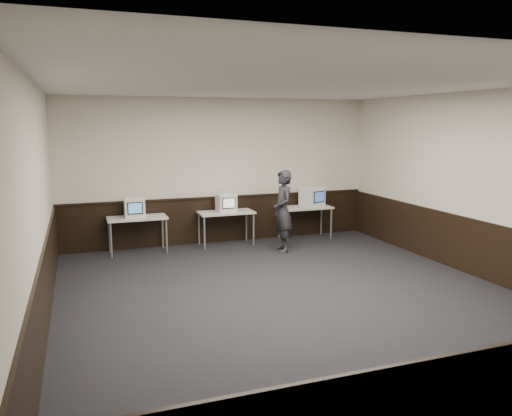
{
  "coord_description": "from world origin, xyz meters",
  "views": [
    {
      "loc": [
        -2.99,
        -6.69,
        2.65
      ],
      "look_at": [
        -0.02,
        1.6,
        1.15
      ],
      "focal_mm": 35.0,
      "sensor_mm": 36.0,
      "label": 1
    }
  ],
  "objects_px": {
    "desk_center": "(226,215)",
    "emac_center": "(226,203)",
    "emac_left": "(134,208)",
    "person": "(283,211)",
    "desk_left": "(137,220)",
    "emac_right": "(312,197)",
    "desk_right": "(305,210)"
  },
  "relations": [
    {
      "from": "desk_center",
      "to": "emac_center",
      "type": "height_order",
      "value": "emac_center"
    },
    {
      "from": "desk_center",
      "to": "emac_left",
      "type": "distance_m",
      "value": 1.97
    },
    {
      "from": "person",
      "to": "desk_left",
      "type": "bearing_deg",
      "value": -103.94
    },
    {
      "from": "desk_center",
      "to": "desk_left",
      "type": "bearing_deg",
      "value": 180.0
    },
    {
      "from": "desk_center",
      "to": "emac_center",
      "type": "bearing_deg",
      "value": 43.29
    },
    {
      "from": "emac_right",
      "to": "emac_left",
      "type": "bearing_deg",
      "value": 163.62
    },
    {
      "from": "desk_center",
      "to": "emac_left",
      "type": "height_order",
      "value": "emac_left"
    },
    {
      "from": "emac_center",
      "to": "desk_center",
      "type": "bearing_deg",
      "value": -137.87
    },
    {
      "from": "desk_left",
      "to": "person",
      "type": "distance_m",
      "value": 3.01
    },
    {
      "from": "desk_left",
      "to": "emac_center",
      "type": "bearing_deg",
      "value": 0.15
    },
    {
      "from": "desk_right",
      "to": "desk_center",
      "type": "bearing_deg",
      "value": 180.0
    },
    {
      "from": "emac_left",
      "to": "emac_right",
      "type": "height_order",
      "value": "emac_right"
    },
    {
      "from": "desk_left",
      "to": "emac_right",
      "type": "distance_m",
      "value": 3.99
    },
    {
      "from": "desk_left",
      "to": "emac_center",
      "type": "xyz_separation_m",
      "value": [
        1.91,
        0.0,
        0.27
      ]
    },
    {
      "from": "emac_right",
      "to": "desk_center",
      "type": "bearing_deg",
      "value": 163.68
    },
    {
      "from": "emac_center",
      "to": "person",
      "type": "distance_m",
      "value": 1.32
    },
    {
      "from": "emac_center",
      "to": "emac_left",
      "type": "bearing_deg",
      "value": 179.58
    },
    {
      "from": "emac_center",
      "to": "emac_right",
      "type": "bearing_deg",
      "value": -0.56
    },
    {
      "from": "desk_left",
      "to": "emac_right",
      "type": "bearing_deg",
      "value": 0.38
    },
    {
      "from": "desk_right",
      "to": "person",
      "type": "height_order",
      "value": "person"
    },
    {
      "from": "desk_center",
      "to": "emac_right",
      "type": "xyz_separation_m",
      "value": [
        2.08,
        0.03,
        0.29
      ]
    },
    {
      "from": "emac_left",
      "to": "emac_right",
      "type": "relative_size",
      "value": 0.78
    },
    {
      "from": "desk_left",
      "to": "desk_center",
      "type": "height_order",
      "value": "same"
    },
    {
      "from": "desk_center",
      "to": "emac_center",
      "type": "xyz_separation_m",
      "value": [
        0.01,
        0.0,
        0.27
      ]
    },
    {
      "from": "desk_left",
      "to": "emac_right",
      "type": "relative_size",
      "value": 2.1
    },
    {
      "from": "emac_right",
      "to": "desk_left",
      "type": "bearing_deg",
      "value": 163.34
    },
    {
      "from": "desk_right",
      "to": "desk_left",
      "type": "bearing_deg",
      "value": 180.0
    },
    {
      "from": "desk_right",
      "to": "emac_center",
      "type": "distance_m",
      "value": 1.91
    },
    {
      "from": "desk_right",
      "to": "emac_left",
      "type": "height_order",
      "value": "emac_left"
    },
    {
      "from": "emac_right",
      "to": "emac_center",
      "type": "bearing_deg",
      "value": 163.55
    },
    {
      "from": "desk_center",
      "to": "desk_right",
      "type": "relative_size",
      "value": 1.0
    },
    {
      "from": "desk_left",
      "to": "emac_left",
      "type": "bearing_deg",
      "value": -157.52
    }
  ]
}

